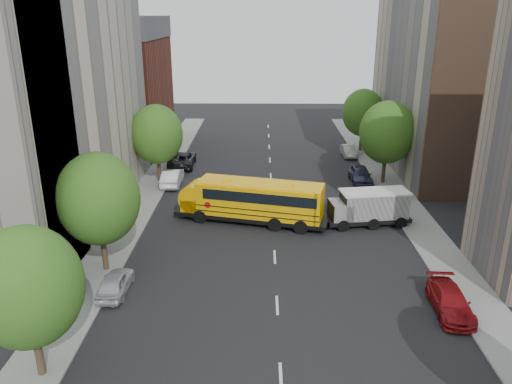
{
  "coord_description": "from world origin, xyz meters",
  "views": [
    {
      "loc": [
        -0.91,
        -32.68,
        15.74
      ],
      "look_at": [
        -1.33,
        2.0,
        3.3
      ],
      "focal_mm": 35.0,
      "sensor_mm": 36.0,
      "label": 1
    }
  ],
  "objects_px": {
    "parked_car_1": "(172,177)",
    "parked_car_5": "(348,151)",
    "parked_car_2": "(182,159)",
    "street_tree_2": "(157,134)",
    "parked_car_3": "(450,301)",
    "street_tree_0": "(27,287)",
    "parked_car_4": "(360,175)",
    "street_tree_1": "(98,199)",
    "parked_car_0": "(115,283)",
    "street_tree_4": "(387,132)",
    "street_tree_5": "(363,113)",
    "safari_truck": "(368,207)",
    "school_bus": "(250,199)"
  },
  "relations": [
    {
      "from": "street_tree_4",
      "to": "school_bus",
      "type": "bearing_deg",
      "value": -142.47
    },
    {
      "from": "parked_car_2",
      "to": "parked_car_5",
      "type": "xyz_separation_m",
      "value": [
        18.79,
        4.22,
        -0.15
      ]
    },
    {
      "from": "school_bus",
      "to": "parked_car_0",
      "type": "height_order",
      "value": "school_bus"
    },
    {
      "from": "street_tree_2",
      "to": "parked_car_3",
      "type": "xyz_separation_m",
      "value": [
        20.6,
        -22.54,
        -4.16
      ]
    },
    {
      "from": "street_tree_2",
      "to": "street_tree_4",
      "type": "xyz_separation_m",
      "value": [
        22.0,
        0.0,
        0.25
      ]
    },
    {
      "from": "street_tree_5",
      "to": "parked_car_4",
      "type": "bearing_deg",
      "value": -100.53
    },
    {
      "from": "parked_car_2",
      "to": "parked_car_1",
      "type": "bearing_deg",
      "value": 88.69
    },
    {
      "from": "parked_car_4",
      "to": "parked_car_5",
      "type": "bearing_deg",
      "value": 87.51
    },
    {
      "from": "parked_car_0",
      "to": "parked_car_4",
      "type": "relative_size",
      "value": 0.82
    },
    {
      "from": "street_tree_1",
      "to": "parked_car_5",
      "type": "bearing_deg",
      "value": 53.96
    },
    {
      "from": "street_tree_1",
      "to": "parked_car_3",
      "type": "bearing_deg",
      "value": -12.42
    },
    {
      "from": "street_tree_0",
      "to": "parked_car_3",
      "type": "height_order",
      "value": "street_tree_0"
    },
    {
      "from": "street_tree_0",
      "to": "parked_car_2",
      "type": "height_order",
      "value": "street_tree_0"
    },
    {
      "from": "school_bus",
      "to": "parked_car_0",
      "type": "bearing_deg",
      "value": -111.38
    },
    {
      "from": "parked_car_4",
      "to": "street_tree_5",
      "type": "bearing_deg",
      "value": 79.28
    },
    {
      "from": "school_bus",
      "to": "parked_car_3",
      "type": "relative_size",
      "value": 2.72
    },
    {
      "from": "parked_car_2",
      "to": "parked_car_3",
      "type": "relative_size",
      "value": 1.25
    },
    {
      "from": "street_tree_1",
      "to": "parked_car_2",
      "type": "bearing_deg",
      "value": 86.59
    },
    {
      "from": "parked_car_1",
      "to": "parked_car_5",
      "type": "xyz_separation_m",
      "value": [
        18.79,
        10.58,
        -0.14
      ]
    },
    {
      "from": "street_tree_1",
      "to": "parked_car_0",
      "type": "height_order",
      "value": "street_tree_1"
    },
    {
      "from": "street_tree_0",
      "to": "parked_car_3",
      "type": "relative_size",
      "value": 1.61
    },
    {
      "from": "street_tree_2",
      "to": "parked_car_1",
      "type": "relative_size",
      "value": 1.61
    },
    {
      "from": "street_tree_5",
      "to": "parked_car_2",
      "type": "relative_size",
      "value": 1.3
    },
    {
      "from": "street_tree_5",
      "to": "parked_car_1",
      "type": "xyz_separation_m",
      "value": [
        -20.6,
        -12.84,
        -3.91
      ]
    },
    {
      "from": "street_tree_4",
      "to": "parked_car_1",
      "type": "height_order",
      "value": "street_tree_4"
    },
    {
      "from": "parked_car_3",
      "to": "parked_car_5",
      "type": "distance_m",
      "value": 32.28
    },
    {
      "from": "safari_truck",
      "to": "parked_car_4",
      "type": "xyz_separation_m",
      "value": [
        1.36,
        10.49,
        -0.68
      ]
    },
    {
      "from": "street_tree_5",
      "to": "street_tree_1",
      "type": "bearing_deg",
      "value": -126.25
    },
    {
      "from": "street_tree_0",
      "to": "street_tree_4",
      "type": "bearing_deg",
      "value": 51.84
    },
    {
      "from": "parked_car_4",
      "to": "parked_car_5",
      "type": "relative_size",
      "value": 1.2
    },
    {
      "from": "safari_truck",
      "to": "parked_car_5",
      "type": "relative_size",
      "value": 1.73
    },
    {
      "from": "street_tree_0",
      "to": "parked_car_4",
      "type": "bearing_deg",
      "value": 54.9
    },
    {
      "from": "street_tree_1",
      "to": "street_tree_4",
      "type": "xyz_separation_m",
      "value": [
        22.0,
        18.0,
        0.12
      ]
    },
    {
      "from": "street_tree_2",
      "to": "parked_car_1",
      "type": "bearing_deg",
      "value": -30.93
    },
    {
      "from": "parked_car_3",
      "to": "street_tree_2",
      "type": "bearing_deg",
      "value": 135.09
    },
    {
      "from": "street_tree_0",
      "to": "street_tree_5",
      "type": "relative_size",
      "value": 0.99
    },
    {
      "from": "safari_truck",
      "to": "parked_car_2",
      "type": "xyz_separation_m",
      "value": [
        -17.04,
        15.84,
        -0.68
      ]
    },
    {
      "from": "school_bus",
      "to": "street_tree_2",
      "type": "bearing_deg",
      "value": 147.14
    },
    {
      "from": "street_tree_0",
      "to": "parked_car_5",
      "type": "height_order",
      "value": "street_tree_0"
    },
    {
      "from": "school_bus",
      "to": "safari_truck",
      "type": "distance_m",
      "value": 9.28
    },
    {
      "from": "safari_truck",
      "to": "parked_car_1",
      "type": "bearing_deg",
      "value": 142.68
    },
    {
      "from": "parked_car_2",
      "to": "parked_car_4",
      "type": "xyz_separation_m",
      "value": [
        18.4,
        -5.35,
        0.0
      ]
    },
    {
      "from": "parked_car_0",
      "to": "parked_car_5",
      "type": "bearing_deg",
      "value": -121.09
    },
    {
      "from": "street_tree_0",
      "to": "street_tree_4",
      "type": "xyz_separation_m",
      "value": [
        22.0,
        28.0,
        0.43
      ]
    },
    {
      "from": "street_tree_0",
      "to": "safari_truck",
      "type": "relative_size",
      "value": 1.09
    },
    {
      "from": "street_tree_0",
      "to": "parked_car_4",
      "type": "distance_m",
      "value": 34.64
    },
    {
      "from": "parked_car_3",
      "to": "parked_car_0",
      "type": "bearing_deg",
      "value": 177.31
    },
    {
      "from": "street_tree_4",
      "to": "parked_car_5",
      "type": "relative_size",
      "value": 2.06
    },
    {
      "from": "street_tree_0",
      "to": "parked_car_4",
      "type": "xyz_separation_m",
      "value": [
        19.8,
        28.17,
        -3.84
      ]
    },
    {
      "from": "parked_car_4",
      "to": "parked_car_5",
      "type": "height_order",
      "value": "parked_car_4"
    }
  ]
}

